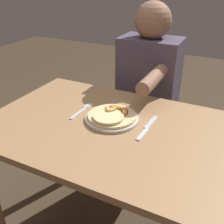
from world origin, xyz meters
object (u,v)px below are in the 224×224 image
at_px(person_diner, 148,89).
at_px(dining_table, 113,150).
at_px(plate, 112,118).
at_px(fork, 83,110).
at_px(knife, 147,128).
at_px(pizza, 112,115).

bearing_deg(person_diner, dining_table, -86.73).
relative_size(dining_table, plate, 4.68).
height_order(fork, knife, same).
xyz_separation_m(fork, knife, (0.34, -0.02, 0.00)).
height_order(plate, pizza, pizza).
bearing_deg(dining_table, pizza, 120.91).
height_order(dining_table, plate, plate).
distance_m(plate, pizza, 0.02).
xyz_separation_m(dining_table, pizza, (-0.03, 0.05, 0.15)).
distance_m(pizza, person_diner, 0.53).
relative_size(dining_table, knife, 5.18).
xyz_separation_m(dining_table, plate, (-0.03, 0.05, 0.14)).
height_order(plate, fork, plate).
relative_size(fork, knife, 0.79).
bearing_deg(knife, plate, -179.73).
distance_m(dining_table, fork, 0.25).
bearing_deg(dining_table, person_diner, 93.27).
bearing_deg(dining_table, plate, 119.28).
distance_m(dining_table, plate, 0.15).
xyz_separation_m(plate, fork, (-0.17, 0.02, -0.00)).
xyz_separation_m(dining_table, knife, (0.14, 0.05, 0.13)).
xyz_separation_m(plate, person_diner, (-0.00, 0.52, -0.06)).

